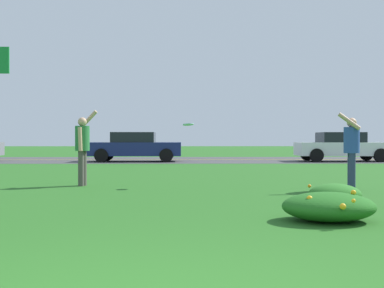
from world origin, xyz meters
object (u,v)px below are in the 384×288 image
(person_thrower_green_shirt, at_px, (83,145))
(car_navy_center_left, at_px, (135,147))
(frisbee_pale_blue, at_px, (188,124))
(person_catcher_blue_shirt, at_px, (351,147))
(car_white_center_right, at_px, (342,147))

(person_thrower_green_shirt, bearing_deg, car_navy_center_left, 90.02)
(frisbee_pale_blue, xyz_separation_m, car_navy_center_left, (-2.52, 12.48, -0.72))
(person_thrower_green_shirt, distance_m, frisbee_pale_blue, 2.57)
(person_catcher_blue_shirt, xyz_separation_m, car_white_center_right, (4.22, 13.31, -0.21))
(person_catcher_blue_shirt, height_order, car_white_center_right, person_catcher_blue_shirt)
(person_thrower_green_shirt, bearing_deg, person_catcher_blue_shirt, -9.14)
(frisbee_pale_blue, distance_m, car_white_center_right, 14.74)
(frisbee_pale_blue, bearing_deg, car_navy_center_left, 101.43)
(person_thrower_green_shirt, height_order, car_navy_center_left, person_thrower_green_shirt)
(person_catcher_blue_shirt, distance_m, car_navy_center_left, 14.65)
(car_navy_center_left, bearing_deg, frisbee_pale_blue, -78.57)
(car_navy_center_left, bearing_deg, person_thrower_green_shirt, -89.98)
(frisbee_pale_blue, height_order, car_white_center_right, frisbee_pale_blue)
(frisbee_pale_blue, relative_size, car_white_center_right, 0.06)
(person_thrower_green_shirt, xyz_separation_m, frisbee_pale_blue, (2.52, -0.15, 0.48))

